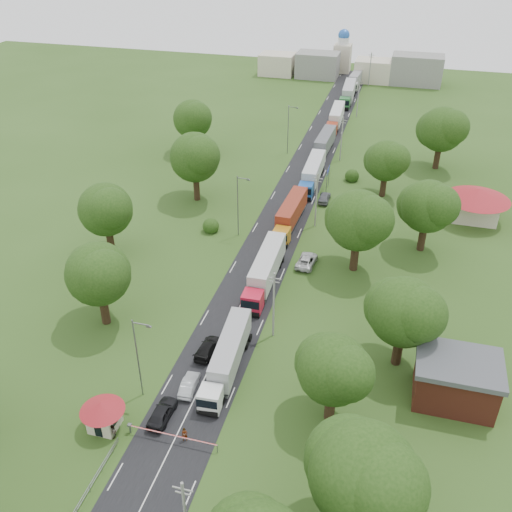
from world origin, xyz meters
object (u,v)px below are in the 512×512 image
(guard_booth, at_px, (103,412))
(car_lane_mid, at_px, (189,385))
(boom_barrier, at_px, (159,433))
(pedestrian_near, at_px, (185,435))
(car_lane_front, at_px, (162,412))
(truck_0, at_px, (228,356))
(info_sign, at_px, (328,174))

(guard_booth, bearing_deg, car_lane_mid, 48.48)
(boom_barrier, bearing_deg, car_lane_mid, 87.08)
(guard_booth, distance_m, pedestrian_near, 8.36)
(guard_booth, height_order, car_lane_front, guard_booth)
(boom_barrier, bearing_deg, pedestrian_near, 11.83)
(boom_barrier, bearing_deg, guard_booth, -179.99)
(car_lane_front, relative_size, car_lane_mid, 1.12)
(boom_barrier, relative_size, car_lane_front, 2.02)
(truck_0, distance_m, car_lane_front, 9.47)
(guard_booth, xyz_separation_m, car_lane_mid, (6.20, 7.00, -1.49))
(car_lane_front, relative_size, pedestrian_near, 2.86)
(boom_barrier, height_order, guard_booth, guard_booth)
(info_sign, bearing_deg, car_lane_mid, -96.67)
(boom_barrier, bearing_deg, truck_0, 72.28)
(info_sign, xyz_separation_m, truck_0, (-3.08, -49.11, -0.98))
(info_sign, height_order, pedestrian_near, info_sign)
(guard_booth, bearing_deg, info_sign, 78.32)
(info_sign, relative_size, truck_0, 0.30)
(pedestrian_near, bearing_deg, car_lane_front, 126.41)
(truck_0, distance_m, car_lane_mid, 5.17)
(car_lane_mid, bearing_deg, truck_0, -133.55)
(pedestrian_near, bearing_deg, truck_0, 63.00)
(guard_booth, bearing_deg, car_lane_front, 27.07)
(guard_booth, xyz_separation_m, info_sign, (12.40, 60.00, 0.84))
(car_lane_front, bearing_deg, car_lane_mid, -103.85)
(info_sign, distance_m, car_lane_mid, 53.41)
(boom_barrier, xyz_separation_m, car_lane_front, (-0.83, 2.56, -0.11))
(boom_barrier, relative_size, pedestrian_near, 5.77)
(boom_barrier, relative_size, guard_booth, 2.10)
(info_sign, height_order, truck_0, info_sign)
(info_sign, relative_size, car_lane_front, 0.90)
(info_sign, xyz_separation_m, car_lane_mid, (-6.20, -53.00, -2.33))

